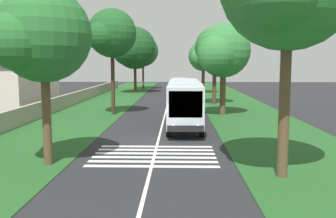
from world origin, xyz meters
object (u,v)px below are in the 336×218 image
object	(u,v)px
roadside_tree_left_2	(43,38)
roadside_tree_left_3	(111,34)
roadside_tree_right_1	(203,57)
trailing_car_1	(180,94)
coach_bus	(184,101)
utility_pole	(114,77)
trailing_car_0	(180,99)
roadside_tree_left_0	(142,52)
roadside_building	(10,83)
roadside_tree_right_3	(222,52)
trailing_minibus_0	(180,84)
roadside_tree_right_2	(214,48)
roadside_tree_left_1	(134,49)

from	to	relation	value
roadside_tree_left_2	roadside_tree_left_3	xyz separation A→B (m)	(18.61, -0.07, 1.56)
roadside_tree_right_1	trailing_car_1	bearing A→B (deg)	157.02
coach_bus	utility_pole	xyz separation A→B (m)	(8.07, 6.98, 1.53)
trailing_car_0	roadside_tree_right_1	xyz separation A→B (m)	(18.16, -3.96, 5.48)
trailing_car_0	coach_bus	bearing A→B (deg)	-179.02
roadside_tree_left_0	roadside_tree_left_3	size ratio (longest dim) A/B	1.02
roadside_tree_left_2	utility_pole	xyz separation A→B (m)	(19.39, -0.14, -2.64)
roadside_building	roadside_tree_right_3	bearing A→B (deg)	-104.22
trailing_minibus_0	roadside_tree_left_0	size ratio (longest dim) A/B	0.57
roadside_tree_left_0	roadside_tree_right_2	xyz separation A→B (m)	(-27.76, -11.44, -0.42)
roadside_tree_left_1	roadside_tree_left_2	bearing A→B (deg)	-178.81
roadside_tree_left_3	roadside_tree_right_3	xyz separation A→B (m)	(-0.01, -10.79, -1.72)
roadside_tree_left_2	roadside_tree_right_2	xyz separation A→B (m)	(28.66, -11.02, 0.59)
trailing_minibus_0	roadside_tree_left_1	size ratio (longest dim) A/B	0.53
roadside_tree_left_3	roadside_tree_right_3	size ratio (longest dim) A/B	1.16
trailing_car_1	roadside_tree_right_2	bearing A→B (deg)	-154.14
trailing_car_0	roadside_tree_left_2	distance (m)	29.44
roadside_tree_right_3	utility_pole	world-z (taller)	roadside_tree_right_3
roadside_tree_left_0	roadside_tree_right_2	world-z (taller)	roadside_tree_left_0
roadside_tree_left_1	roadside_tree_right_1	bearing A→B (deg)	-93.50
trailing_car_1	utility_pole	distance (m)	19.21
roadside_tree_left_3	roadside_tree_right_1	distance (m)	29.68
trailing_car_0	roadside_tree_left_3	xyz separation A→B (m)	(-9.46, 6.77, 7.22)
trailing_car_1	roadside_tree_right_2	world-z (taller)	roadside_tree_right_2
trailing_car_0	roadside_tree_left_3	world-z (taller)	roadside_tree_left_3
roadside_tree_left_2	roadside_tree_right_1	world-z (taller)	roadside_tree_right_1
roadside_tree_left_3	roadside_tree_left_1	bearing A→B (deg)	2.11
roadside_tree_left_2	roadside_tree_left_3	bearing A→B (deg)	-0.21
coach_bus	roadside_building	distance (m)	23.88
coach_bus	roadside_building	size ratio (longest dim) A/B	0.83
roadside_tree_left_1	roadside_tree_right_2	xyz separation A→B (m)	(-18.29, -12.00, -0.56)
roadside_tree_left_1	utility_pole	size ratio (longest dim) A/B	1.61
trailing_car_0	trailing_minibus_0	size ratio (longest dim) A/B	0.72
roadside_tree_left_0	roadside_tree_left_1	xyz separation A→B (m)	(-9.47, 0.56, 0.14)
trailing_car_1	coach_bus	bearing A→B (deg)	-179.57
trailing_car_0	trailing_car_1	bearing A→B (deg)	-0.60
roadside_tree_left_1	trailing_car_0	bearing A→B (deg)	-157.52
utility_pole	roadside_tree_left_1	bearing A→B (deg)	2.32
roadside_tree_left_0	roadside_tree_right_2	distance (m)	30.03
roadside_tree_left_3	utility_pole	bearing A→B (deg)	-5.22
utility_pole	trailing_car_1	bearing A→B (deg)	-20.97
roadside_tree_left_0	utility_pole	size ratio (longest dim) A/B	1.50
roadside_tree_right_3	roadside_tree_left_3	bearing A→B (deg)	89.94
roadside_tree_left_2	coach_bus	bearing A→B (deg)	-32.18
trailing_car_0	roadside_tree_right_1	distance (m)	19.38
roadside_tree_left_3	roadside_tree_right_1	bearing A→B (deg)	-21.23
roadside_tree_left_0	roadside_tree_right_3	size ratio (longest dim) A/B	1.18
roadside_tree_right_1	roadside_tree_right_3	distance (m)	27.63
roadside_tree_right_3	roadside_building	distance (m)	24.56
utility_pole	roadside_building	xyz separation A→B (m)	(5.19, 12.87, -0.89)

